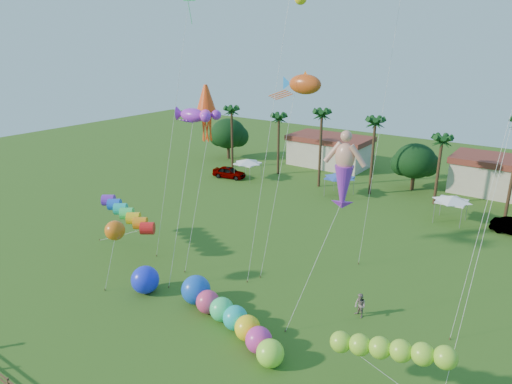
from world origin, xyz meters
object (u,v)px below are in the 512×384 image
Objects in this scene: car_a at (229,172)px; caterpillar_inflatable at (227,314)px; blue_ball at (145,280)px; spectator_b at (360,306)px.

car_a is 36.72m from caterpillar_inflatable.
caterpillar_inflatable is 8.20m from blue_ball.
spectator_b is 9.70m from caterpillar_inflatable.
blue_ball reaches higher than spectator_b.
caterpillar_inflatable reaches higher than spectator_b.
blue_ball is at bearing -164.59° from car_a.
caterpillar_inflatable is (-7.18, -6.53, 0.02)m from spectator_b.
blue_ball is (14.64, -28.98, 0.28)m from car_a.
spectator_b is at bearing 58.39° from caterpillar_inflatable.
car_a is 32.47m from blue_ball.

